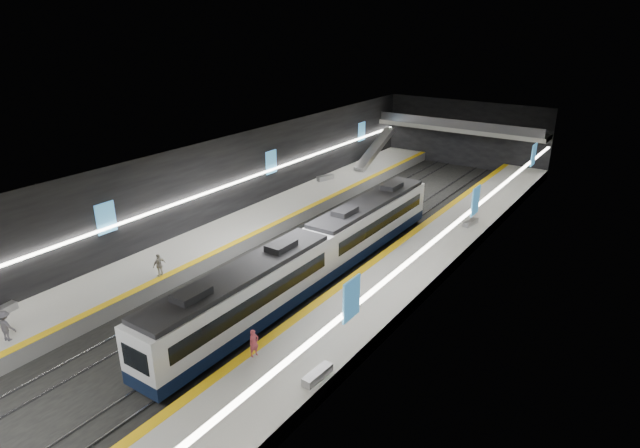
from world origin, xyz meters
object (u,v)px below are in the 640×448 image
Objects in this scene: escalator at (375,149)px; bench_right_near at (318,375)px; bench_left_far at (325,178)px; passenger_left_a at (159,265)px; train at (315,253)px; passenger_left_b at (5,326)px; bench_right_far at (471,223)px; passenger_right_a at (254,343)px; bench_left_near at (1,311)px.

escalator reaches higher than bench_right_near.
passenger_left_a is at bearing -66.90° from bench_left_far.
escalator reaches higher than train.
passenger_left_b is (-8.85, -16.70, -0.30)m from train.
train is at bearing -137.39° from passenger_left_b.
bench_right_far is 24.53m from passenger_right_a.
passenger_left_b is at bearing 131.49° from passenger_right_a.
bench_right_far is (17.42, -3.93, -0.03)m from bench_left_far.
train is 28.32m from escalator.
bench_left_near is 1.05× the size of passenger_left_b.
escalator reaches higher than passenger_right_a.
bench_right_far is at bearing 148.84° from passenger_left_a.
train is at bearing 30.57° from passenger_right_a.
passenger_right_a is 13.71m from passenger_left_b.
bench_right_far is (17.97, 29.74, -0.01)m from bench_left_near.
escalator is 20.31m from bench_right_far.
bench_right_far is at bearing 51.39° from bench_left_near.
train is 16.06× the size of bench_left_near.
passenger_right_a is 11.74m from passenger_left_a.
bench_right_near is 1.23× the size of passenger_right_a.
passenger_right_a is at bearing 76.41° from passenger_left_a.
bench_right_near reaches higher than bench_left_near.
train reaches higher than passenger_right_a.
bench_right_far is (16.07, -12.30, -1.68)m from escalator.
passenger_left_a is at bearing 172.00° from bench_right_near.
passenger_left_b reaches higher than bench_left_far.
bench_left_far is at bearing 126.47° from bench_right_near.
bench_right_near is at bearing -79.42° from bench_right_far.
train is at bearing 133.20° from passenger_left_a.
passenger_left_b is at bearing -107.43° from bench_right_far.
bench_left_far is 1.14× the size of bench_right_far.
bench_left_near is at bearing -21.21° from passenger_left_a.
bench_left_near is at bearing -127.42° from train.
passenger_right_a is at bearing -72.52° from train.
passenger_right_a reaches higher than bench_right_far.
passenger_right_a is at bearing -70.19° from escalator.
train is 16.95× the size of bench_right_far.
bench_left_near is 3.32m from passenger_left_b.
bench_right_near is 17.27m from passenger_left_b.
escalator is at bearing -107.94° from passenger_left_b.
bench_left_near is 1.06× the size of bench_right_far.
bench_left_far is 1.07× the size of bench_right_near.
bench_right_near is 1.14× the size of passenger_left_a.
passenger_left_b is (-14.92, -30.88, 0.68)m from bench_right_far.
bench_right_near is (18.90, 5.69, 0.00)m from bench_left_near.
bench_left_far is (-1.35, -8.37, -1.65)m from escalator.
passenger_left_a is at bearing 86.81° from passenger_right_a.
bench_right_far is (-0.93, 24.06, -0.01)m from bench_right_near.
bench_left_far reaches higher than bench_left_near.
passenger_left_a reaches higher than bench_right_near.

